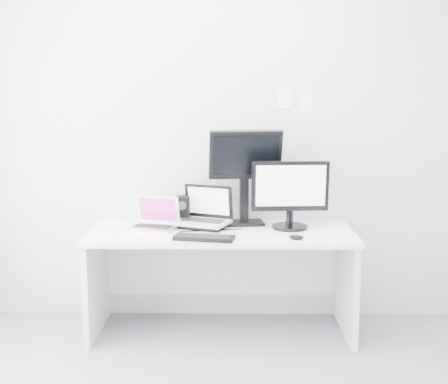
# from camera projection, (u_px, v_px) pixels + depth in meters

# --- Properties ---
(back_wall) EXTENTS (3.60, 0.00, 3.60)m
(back_wall) POSITION_uv_depth(u_px,v_px,m) (222.00, 136.00, 4.23)
(back_wall) COLOR silver
(back_wall) RESTS_ON ground
(desk) EXTENTS (1.80, 0.70, 0.73)m
(desk) POSITION_uv_depth(u_px,v_px,m) (221.00, 282.00, 4.04)
(desk) COLOR white
(desk) RESTS_ON ground
(macbook) EXTENTS (0.37, 0.32, 0.24)m
(macbook) POSITION_uv_depth(u_px,v_px,m) (152.00, 212.00, 4.00)
(macbook) COLOR #AEAEB3
(macbook) RESTS_ON desk
(speaker) EXTENTS (0.12, 0.12, 0.20)m
(speaker) POSITION_uv_depth(u_px,v_px,m) (183.00, 210.00, 4.19)
(speaker) COLOR black
(speaker) RESTS_ON desk
(dell_laptop) EXTENTS (0.44, 0.39, 0.30)m
(dell_laptop) POSITION_uv_depth(u_px,v_px,m) (202.00, 207.00, 4.04)
(dell_laptop) COLOR #A5A7AC
(dell_laptop) RESTS_ON desk
(rear_monitor) EXTENTS (0.53, 0.25, 0.69)m
(rear_monitor) POSITION_uv_depth(u_px,v_px,m) (245.00, 176.00, 4.12)
(rear_monitor) COLOR black
(rear_monitor) RESTS_ON desk
(samsung_monitor) EXTENTS (0.55, 0.28, 0.49)m
(samsung_monitor) POSITION_uv_depth(u_px,v_px,m) (290.00, 194.00, 4.01)
(samsung_monitor) COLOR black
(samsung_monitor) RESTS_ON desk
(keyboard) EXTENTS (0.40, 0.20, 0.03)m
(keyboard) POSITION_uv_depth(u_px,v_px,m) (204.00, 238.00, 3.73)
(keyboard) COLOR black
(keyboard) RESTS_ON desk
(mouse) EXTENTS (0.11, 0.09, 0.03)m
(mouse) POSITION_uv_depth(u_px,v_px,m) (296.00, 237.00, 3.73)
(mouse) COLOR black
(mouse) RESTS_ON desk
(wall_note_0) EXTENTS (0.10, 0.00, 0.14)m
(wall_note_0) POSITION_uv_depth(u_px,v_px,m) (285.00, 98.00, 4.18)
(wall_note_0) COLOR white
(wall_note_0) RESTS_ON back_wall
(wall_note_1) EXTENTS (0.09, 0.00, 0.13)m
(wall_note_1) POSITION_uv_depth(u_px,v_px,m) (306.00, 104.00, 4.18)
(wall_note_1) COLOR white
(wall_note_1) RESTS_ON back_wall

